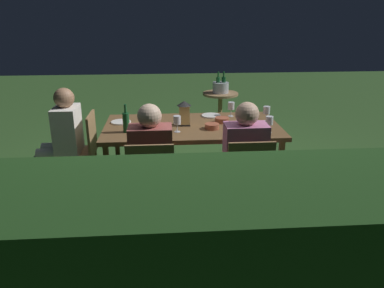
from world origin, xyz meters
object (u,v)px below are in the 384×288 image
(plate_d, at_px, (211,116))
(bowl_salad, at_px, (222,120))
(bowl_bread, at_px, (212,126))
(wine_glass_d, at_px, (177,121))
(chair_side_right_a, at_px, (247,179))
(lantern_centerpiece, at_px, (184,112))
(person_in_rust, at_px, (151,157))
(wine_glass_b, at_px, (231,106))
(chair_side_right_b, at_px, (151,182))
(bowl_olives, at_px, (249,122))
(dining_table, at_px, (192,129))
(person_in_pink, at_px, (243,155))
(plate_a, at_px, (235,132))
(plate_b, at_px, (121,122))
(ice_bucket, at_px, (221,87))
(chair_head_far, at_px, (82,149))
(side_table, at_px, (220,105))
(person_in_cream, at_px, (62,136))
(green_bottle_on_table, at_px, (126,122))
(plate_c, at_px, (149,129))
(wine_glass_c, at_px, (267,111))
(wine_glass_a, at_px, (269,121))

(plate_d, distance_m, bowl_salad, 0.28)
(plate_d, distance_m, bowl_bread, 0.50)
(wine_glass_d, bearing_deg, bowl_bread, -168.18)
(chair_side_right_a, height_order, lantern_centerpiece, lantern_centerpiece)
(person_in_rust, bearing_deg, wine_glass_b, -131.52)
(chair_side_right_b, relative_size, bowl_olives, 5.37)
(dining_table, bearing_deg, plate_d, -126.11)
(person_in_pink, relative_size, bowl_salad, 7.43)
(lantern_centerpiece, relative_size, plate_a, 1.32)
(plate_b, bearing_deg, wine_glass_d, 148.13)
(chair_side_right_b, distance_m, person_in_rust, 0.25)
(bowl_salad, relative_size, ice_bucket, 0.45)
(chair_head_far, distance_m, bowl_bread, 1.42)
(chair_side_right_a, distance_m, lantern_centerpiece, 1.11)
(dining_table, height_order, side_table, dining_table)
(lantern_centerpiece, height_order, plate_d, lantern_centerpiece)
(wine_glass_d, relative_size, ice_bucket, 0.49)
(person_in_cream, relative_size, green_bottle_on_table, 3.96)
(person_in_rust, xyz_separation_m, bowl_olives, (-1.05, -0.69, 0.11))
(chair_side_right_a, height_order, green_bottle_on_table, green_bottle_on_table)
(bowl_olives, height_order, ice_bucket, ice_bucket)
(person_in_rust, distance_m, bowl_bread, 0.84)
(chair_side_right_b, xyz_separation_m, lantern_centerpiece, (-0.34, -0.91, 0.39))
(chair_side_right_a, distance_m, chair_head_far, 1.84)
(chair_side_right_a, xyz_separation_m, wine_glass_b, (-0.06, -1.22, 0.35))
(green_bottle_on_table, bearing_deg, plate_c, -165.82)
(plate_c, distance_m, bowl_olives, 1.09)
(person_in_rust, bearing_deg, plate_c, -86.10)
(wine_glass_c, distance_m, bowl_olives, 0.25)
(dining_table, height_order, ice_bucket, ice_bucket)
(chair_side_right_b, height_order, bowl_bread, chair_side_right_b)
(person_in_cream, xyz_separation_m, plate_c, (-0.92, 0.14, 0.09))
(chair_side_right_a, bearing_deg, person_in_pink, -90.00)
(wine_glass_b, height_order, plate_c, wine_glass_b)
(bowl_olives, bearing_deg, person_in_pink, 73.87)
(wine_glass_c, xyz_separation_m, plate_d, (0.59, -0.25, -0.11))
(plate_a, xyz_separation_m, bowl_bread, (0.22, -0.16, 0.02))
(chair_side_right_b, xyz_separation_m, bowl_bread, (-0.62, -0.74, 0.27))
(wine_glass_a, xyz_separation_m, plate_c, (1.22, -0.18, -0.11))
(plate_c, distance_m, bowl_salad, 0.83)
(plate_b, bearing_deg, wine_glass_b, -172.17)
(lantern_centerpiece, distance_m, wine_glass_c, 0.92)
(chair_head_far, distance_m, person_in_rust, 1.05)
(bowl_bread, relative_size, side_table, 0.24)
(chair_side_right_a, bearing_deg, ice_bucket, -93.87)
(bowl_olives, xyz_separation_m, ice_bucket, (-0.00, -2.10, -0.02))
(wine_glass_d, xyz_separation_m, bowl_bread, (-0.37, -0.08, -0.09))
(green_bottle_on_table, xyz_separation_m, bowl_bread, (-0.88, -0.04, -0.08))
(wine_glass_b, xyz_separation_m, plate_b, (1.26, 0.17, -0.11))
(plate_a, height_order, plate_d, same)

